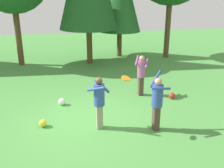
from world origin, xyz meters
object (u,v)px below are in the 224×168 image
(ball_red, at_px, (172,96))
(ball_blue, at_px, (101,86))
(person_bystander, at_px, (141,72))
(ball_white, at_px, (62,102))
(person_catcher, at_px, (99,99))
(frisbee, at_px, (126,78))
(person_thrower, at_px, (157,100))
(ball_yellow, at_px, (43,123))

(ball_red, bearing_deg, ball_blue, 146.91)
(person_bystander, height_order, ball_white, person_bystander)
(ball_red, height_order, ball_blue, ball_red)
(person_bystander, xyz_separation_m, ball_blue, (-1.52, 1.06, -0.90))
(ball_red, bearing_deg, person_catcher, -151.96)
(frisbee, bearing_deg, ball_blue, 90.74)
(frisbee, height_order, ball_red, frisbee)
(person_thrower, distance_m, ball_red, 2.87)
(ball_yellow, bearing_deg, frisbee, -21.62)
(person_thrower, bearing_deg, person_catcher, -18.64)
(person_catcher, xyz_separation_m, ball_blue, (0.65, 3.48, -0.90))
(ball_white, bearing_deg, ball_red, -4.01)
(frisbee, distance_m, ball_white, 3.59)
(person_thrower, xyz_separation_m, frisbee, (-1.02, -0.06, 0.77))
(frisbee, height_order, ball_blue, frisbee)
(person_catcher, height_order, ball_white, person_catcher)
(frisbee, xyz_separation_m, ball_blue, (-0.05, 4.01, -1.69))
(person_bystander, height_order, ball_red, person_bystander)
(frisbee, relative_size, ball_red, 1.43)
(person_thrower, height_order, person_catcher, person_thrower)
(person_bystander, relative_size, ball_white, 6.25)
(person_thrower, distance_m, ball_blue, 4.19)
(person_thrower, bearing_deg, ball_red, -128.73)
(ball_white, bearing_deg, person_thrower, -41.62)
(ball_red, distance_m, ball_yellow, 5.24)
(person_bystander, bearing_deg, ball_blue, -98.52)
(ball_blue, height_order, ball_yellow, ball_yellow)
(person_thrower, height_order, person_bystander, person_thrower)
(person_thrower, xyz_separation_m, ball_blue, (-1.07, 3.95, -0.91))
(ball_yellow, bearing_deg, ball_white, 67.95)
(ball_blue, bearing_deg, ball_white, -141.60)
(person_bystander, relative_size, frisbee, 4.53)
(person_catcher, distance_m, frisbee, 1.18)
(person_bystander, distance_m, ball_red, 1.58)
(ball_white, bearing_deg, ball_yellow, -112.05)
(ball_blue, height_order, ball_white, ball_white)
(ball_blue, bearing_deg, person_bystander, -34.96)
(person_catcher, bearing_deg, frisbee, 0.00)
(person_catcher, height_order, frisbee, frisbee)
(person_thrower, relative_size, ball_yellow, 7.59)
(frisbee, bearing_deg, ball_white, 125.29)
(frisbee, distance_m, ball_red, 3.84)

